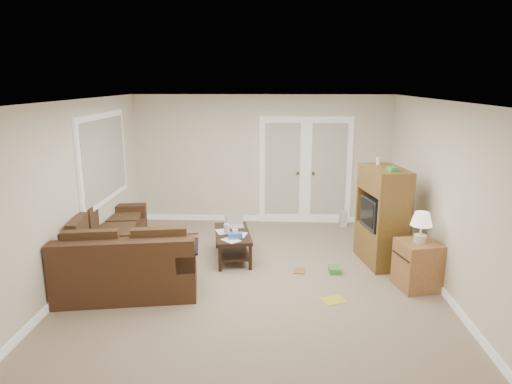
{
  "coord_description": "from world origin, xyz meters",
  "views": [
    {
      "loc": [
        0.27,
        -6.05,
        2.75
      ],
      "look_at": [
        -0.03,
        0.69,
        1.1
      ],
      "focal_mm": 32.0,
      "sensor_mm": 36.0,
      "label": 1
    }
  ],
  "objects_px": {
    "coffee_table": "(233,244)",
    "side_cabinet": "(418,261)",
    "tv_armoire": "(382,216)",
    "sectional_sofa": "(116,253)"
  },
  "relations": [
    {
      "from": "coffee_table",
      "to": "tv_armoire",
      "type": "height_order",
      "value": "tv_armoire"
    },
    {
      "from": "tv_armoire",
      "to": "sectional_sofa",
      "type": "bearing_deg",
      "value": 178.62
    },
    {
      "from": "tv_armoire",
      "to": "side_cabinet",
      "type": "distance_m",
      "value": 1.01
    },
    {
      "from": "tv_armoire",
      "to": "side_cabinet",
      "type": "relative_size",
      "value": 1.5
    },
    {
      "from": "sectional_sofa",
      "to": "side_cabinet",
      "type": "relative_size",
      "value": 2.64
    },
    {
      "from": "sectional_sofa",
      "to": "tv_armoire",
      "type": "height_order",
      "value": "tv_armoire"
    },
    {
      "from": "coffee_table",
      "to": "side_cabinet",
      "type": "height_order",
      "value": "side_cabinet"
    },
    {
      "from": "sectional_sofa",
      "to": "coffee_table",
      "type": "distance_m",
      "value": 1.77
    },
    {
      "from": "coffee_table",
      "to": "side_cabinet",
      "type": "xyz_separation_m",
      "value": [
        2.6,
        -0.97,
        0.15
      ]
    },
    {
      "from": "coffee_table",
      "to": "side_cabinet",
      "type": "distance_m",
      "value": 2.78
    }
  ]
}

